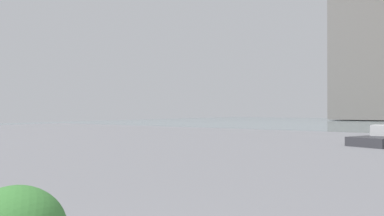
# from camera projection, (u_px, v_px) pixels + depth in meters

# --- Properties ---
(building_slab) EXTENTS (11.37, 13.57, 38.75)m
(building_slab) POSITION_uv_depth(u_px,v_px,m) (376.00, 6.00, 63.70)
(building_slab) COLOR gray
(building_slab) RESTS_ON ground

